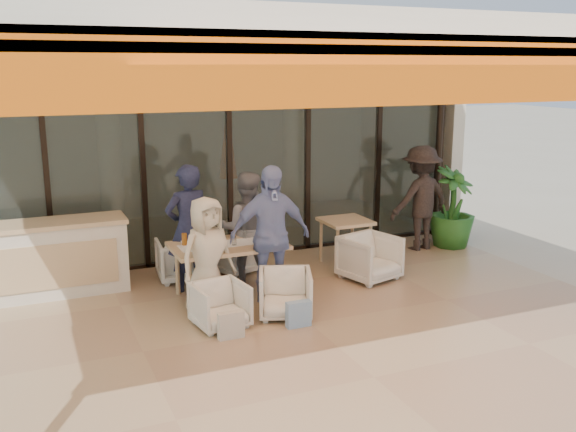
% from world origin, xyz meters
% --- Properties ---
extents(ground, '(70.00, 70.00, 0.00)m').
position_xyz_m(ground, '(0.00, 0.00, 0.00)').
color(ground, '#C6B293').
rests_on(ground, ground).
extents(terrace_floor, '(8.00, 6.00, 0.01)m').
position_xyz_m(terrace_floor, '(0.00, 0.00, 0.01)').
color(terrace_floor, tan).
rests_on(terrace_floor, ground).
extents(terrace_structure, '(8.00, 6.00, 3.40)m').
position_xyz_m(terrace_structure, '(0.00, -0.26, 3.25)').
color(terrace_structure, silver).
rests_on(terrace_structure, ground).
extents(glass_storefront, '(8.08, 0.10, 3.20)m').
position_xyz_m(glass_storefront, '(0.00, 3.00, 1.60)').
color(glass_storefront, '#9EADA3').
rests_on(glass_storefront, ground).
extents(interior_block, '(9.05, 3.62, 3.52)m').
position_xyz_m(interior_block, '(0.01, 5.31, 2.23)').
color(interior_block, silver).
rests_on(interior_block, ground).
extents(host_counter, '(1.85, 0.65, 1.04)m').
position_xyz_m(host_counter, '(-2.69, 2.30, 0.53)').
color(host_counter, silver).
rests_on(host_counter, ground).
extents(dining_table, '(1.50, 0.90, 0.93)m').
position_xyz_m(dining_table, '(-0.59, 1.32, 0.69)').
color(dining_table, '#D0B37E').
rests_on(dining_table, ground).
extents(chair_far_left, '(0.70, 0.66, 0.67)m').
position_xyz_m(chair_far_left, '(-1.01, 2.26, 0.34)').
color(chair_far_left, white).
rests_on(chair_far_left, ground).
extents(chair_far_right, '(0.75, 0.73, 0.61)m').
position_xyz_m(chair_far_right, '(-0.17, 2.26, 0.31)').
color(chair_far_right, white).
rests_on(chair_far_right, ground).
extents(chair_near_left, '(0.66, 0.63, 0.61)m').
position_xyz_m(chair_near_left, '(-1.01, 0.36, 0.30)').
color(chair_near_left, white).
rests_on(chair_near_left, ground).
extents(chair_near_right, '(0.81, 0.79, 0.66)m').
position_xyz_m(chair_near_right, '(-0.17, 0.36, 0.33)').
color(chair_near_right, white).
rests_on(chair_near_right, ground).
extents(diner_navy, '(0.71, 0.53, 1.78)m').
position_xyz_m(diner_navy, '(-1.01, 1.76, 0.89)').
color(diner_navy, '#171B34').
rests_on(diner_navy, ground).
extents(diner_grey, '(0.96, 0.86, 1.62)m').
position_xyz_m(diner_grey, '(-0.17, 1.76, 0.81)').
color(diner_grey, slate).
rests_on(diner_grey, ground).
extents(diner_cream, '(0.83, 0.66, 1.50)m').
position_xyz_m(diner_cream, '(-1.01, 0.86, 0.75)').
color(diner_cream, beige).
rests_on(diner_cream, ground).
extents(diner_periwinkle, '(1.09, 0.47, 1.84)m').
position_xyz_m(diner_periwinkle, '(-0.17, 0.86, 0.92)').
color(diner_periwinkle, '#7C98CF').
rests_on(diner_periwinkle, ground).
extents(tote_bag_cream, '(0.30, 0.10, 0.34)m').
position_xyz_m(tote_bag_cream, '(-1.01, -0.04, 0.17)').
color(tote_bag_cream, silver).
rests_on(tote_bag_cream, ground).
extents(tote_bag_blue, '(0.30, 0.10, 0.34)m').
position_xyz_m(tote_bag_blue, '(-0.17, -0.04, 0.17)').
color(tote_bag_blue, '#99BFD8').
rests_on(tote_bag_blue, ground).
extents(side_table, '(0.70, 0.70, 0.74)m').
position_xyz_m(side_table, '(1.50, 1.92, 0.64)').
color(side_table, '#D0B37E').
rests_on(side_table, ground).
extents(side_chair, '(0.87, 0.84, 0.74)m').
position_xyz_m(side_chair, '(1.50, 1.17, 0.37)').
color(side_chair, white).
rests_on(side_chair, ground).
extents(standing_woman, '(1.20, 0.77, 1.77)m').
position_xyz_m(standing_woman, '(3.08, 2.23, 0.89)').
color(standing_woman, black).
rests_on(standing_woman, ground).
extents(potted_palm, '(1.04, 1.04, 1.39)m').
position_xyz_m(potted_palm, '(3.68, 2.14, 0.70)').
color(potted_palm, '#1E5919').
rests_on(potted_palm, ground).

